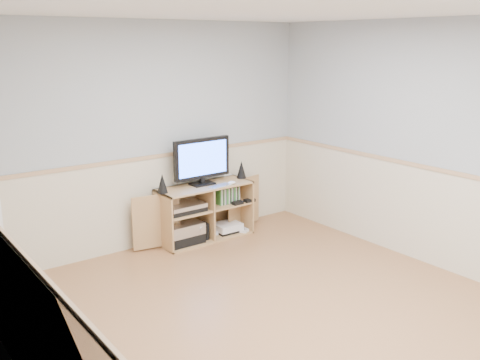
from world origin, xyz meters
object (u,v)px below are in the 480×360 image
Objects in this scene: media_cabinet at (203,210)px; keyboard at (220,186)px; monitor at (202,160)px; game_consoles at (226,228)px.

media_cabinet is 0.40m from keyboard.
monitor is at bearing -90.00° from media_cabinet.
monitor is 1.62× the size of game_consoles.
media_cabinet is 6.21× the size of keyboard.
media_cabinet is 0.40m from game_consoles.
keyboard is at bearing -58.50° from media_cabinet.
game_consoles is (0.18, 0.13, -0.59)m from keyboard.
monitor is 0.93m from game_consoles.
monitor is 0.37m from keyboard.
media_cabinet is at bearing 90.00° from monitor.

